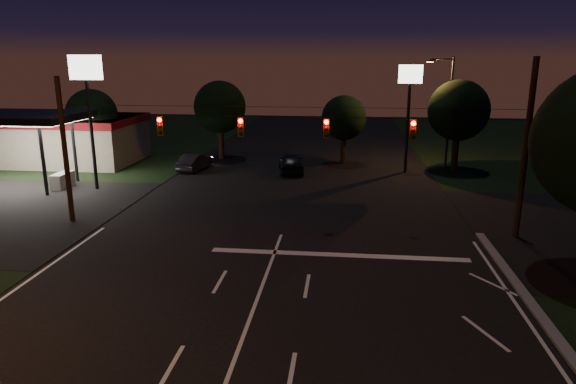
# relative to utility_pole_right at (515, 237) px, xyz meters

# --- Properties ---
(stop_bar) EXTENTS (12.00, 0.50, 0.01)m
(stop_bar) POSITION_rel_utility_pole_right_xyz_m (-9.00, -3.50, 0.01)
(stop_bar) COLOR silver
(stop_bar) RESTS_ON ground
(utility_pole_right) EXTENTS (0.30, 0.30, 9.00)m
(utility_pole_right) POSITION_rel_utility_pole_right_xyz_m (0.00, 0.00, 0.00)
(utility_pole_right) COLOR black
(utility_pole_right) RESTS_ON ground
(utility_pole_left) EXTENTS (0.28, 0.28, 8.00)m
(utility_pole_left) POSITION_rel_utility_pole_right_xyz_m (-24.00, 0.00, 0.00)
(utility_pole_left) COLOR black
(utility_pole_left) RESTS_ON ground
(signal_span) EXTENTS (24.00, 0.40, 1.56)m
(signal_span) POSITION_rel_utility_pole_right_xyz_m (-12.00, -0.04, 5.50)
(signal_span) COLOR black
(signal_span) RESTS_ON ground
(gas_station) EXTENTS (14.20, 16.10, 5.25)m
(gas_station) POSITION_rel_utility_pole_right_xyz_m (-33.86, 15.39, 2.38)
(gas_station) COLOR gray
(gas_station) RESTS_ON ground
(pole_sign_left_near) EXTENTS (2.20, 0.30, 9.10)m
(pole_sign_left_near) POSITION_rel_utility_pole_right_xyz_m (-26.00, 7.00, 6.98)
(pole_sign_left_near) COLOR black
(pole_sign_left_near) RESTS_ON ground
(pole_sign_right) EXTENTS (1.80, 0.30, 8.40)m
(pole_sign_right) POSITION_rel_utility_pole_right_xyz_m (-4.00, 15.00, 6.24)
(pole_sign_right) COLOR black
(pole_sign_right) RESTS_ON ground
(street_light_right_far) EXTENTS (2.20, 0.35, 9.00)m
(street_light_right_far) POSITION_rel_utility_pole_right_xyz_m (-0.76, 17.00, 5.24)
(street_light_right_far) COLOR black
(street_light_right_far) RESTS_ON ground
(tree_far_a) EXTENTS (4.20, 4.20, 6.42)m
(tree_far_a) POSITION_rel_utility_pole_right_xyz_m (-29.98, 15.12, 4.26)
(tree_far_a) COLOR black
(tree_far_a) RESTS_ON ground
(tree_far_b) EXTENTS (4.60, 4.60, 6.98)m
(tree_far_b) POSITION_rel_utility_pole_right_xyz_m (-19.98, 19.13, 4.61)
(tree_far_b) COLOR black
(tree_far_b) RESTS_ON ground
(tree_far_c) EXTENTS (3.80, 3.80, 5.86)m
(tree_far_c) POSITION_rel_utility_pole_right_xyz_m (-8.98, 18.10, 3.90)
(tree_far_c) COLOR black
(tree_far_c) RESTS_ON ground
(tree_far_d) EXTENTS (4.80, 4.80, 7.30)m
(tree_far_d) POSITION_rel_utility_pole_right_xyz_m (0.02, 16.13, 4.83)
(tree_far_d) COLOR black
(tree_far_d) RESTS_ON ground
(tree_far_e) EXTENTS (4.00, 4.00, 6.18)m
(tree_far_e) POSITION_rel_utility_pole_right_xyz_m (8.02, 14.11, 4.11)
(tree_far_e) COLOR black
(tree_far_e) RESTS_ON ground
(car_oncoming_a) EXTENTS (2.61, 4.89, 1.58)m
(car_oncoming_a) POSITION_rel_utility_pole_right_xyz_m (-13.09, 13.99, 0.79)
(car_oncoming_a) COLOR black
(car_oncoming_a) RESTS_ON ground
(car_oncoming_b) EXTENTS (2.04, 4.30, 1.36)m
(car_oncoming_b) POSITION_rel_utility_pole_right_xyz_m (-21.00, 13.93, 0.68)
(car_oncoming_b) COLOR black
(car_oncoming_b) RESTS_ON ground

